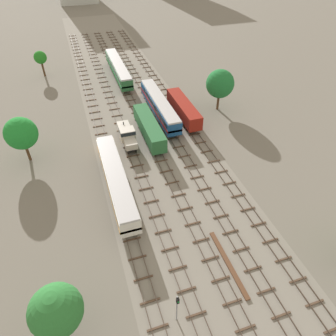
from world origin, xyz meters
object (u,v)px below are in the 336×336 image
object	(u,v)px
shunter_loco_left_near	(127,134)
freight_boxcar_centre_left_mid	(149,127)
diesel_railcar_far_left_nearest	(116,180)
passenger_coach_centre_left_farther	(118,68)
freight_boxcar_centre_right_midfar	(184,109)
diesel_railcar_centre_far	(160,105)
signal_post_nearest	(177,306)

from	to	relation	value
shunter_loco_left_near	freight_boxcar_centre_left_mid	xyz separation A→B (m)	(4.39, 0.37, 0.44)
diesel_railcar_far_left_nearest	passenger_coach_centre_left_farther	bearing A→B (deg)	78.42
shunter_loco_left_near	passenger_coach_centre_left_farther	distance (m)	30.63
freight_boxcar_centre_right_midfar	freight_boxcar_centre_left_mid	bearing A→B (deg)	-151.55
diesel_railcar_far_left_nearest	passenger_coach_centre_left_farther	xyz separation A→B (m)	(8.78, 42.85, 0.02)
diesel_railcar_far_left_nearest	diesel_railcar_centre_far	xyz separation A→B (m)	(13.16, 20.40, 0.00)
freight_boxcar_centre_right_midfar	diesel_railcar_centre_far	distance (m)	5.17
shunter_loco_left_near	diesel_railcar_centre_far	distance (m)	11.79
diesel_railcar_far_left_nearest	diesel_railcar_centre_far	world-z (taller)	same
signal_post_nearest	shunter_loco_left_near	bearing A→B (deg)	86.32
diesel_railcar_far_left_nearest	shunter_loco_left_near	xyz separation A→B (m)	(4.39, 12.54, -0.59)
freight_boxcar_centre_left_mid	freight_boxcar_centre_right_midfar	size ratio (longest dim) A/B	1.00
diesel_railcar_far_left_nearest	freight_boxcar_centre_right_midfar	bearing A→B (deg)	45.18
freight_boxcar_centre_left_mid	freight_boxcar_centre_right_midfar	distance (m)	9.98
shunter_loco_left_near	signal_post_nearest	xyz separation A→B (m)	(-2.19, -34.07, 1.11)
freight_boxcar_centre_right_midfar	signal_post_nearest	distance (m)	42.11
diesel_railcar_centre_far	signal_post_nearest	world-z (taller)	signal_post_nearest
freight_boxcar_centre_right_midfar	signal_post_nearest	world-z (taller)	signal_post_nearest
freight_boxcar_centre_left_mid	freight_boxcar_centre_right_midfar	xyz separation A→B (m)	(8.78, 4.76, 0.00)
freight_boxcar_centre_right_midfar	signal_post_nearest	xyz separation A→B (m)	(-15.37, -39.20, 0.67)
shunter_loco_left_near	signal_post_nearest	bearing A→B (deg)	-93.68
freight_boxcar_centre_right_midfar	signal_post_nearest	bearing A→B (deg)	-111.40
freight_boxcar_centre_left_mid	passenger_coach_centre_left_farther	world-z (taller)	passenger_coach_centre_left_farther
diesel_railcar_far_left_nearest	signal_post_nearest	world-z (taller)	signal_post_nearest
signal_post_nearest	freight_boxcar_centre_left_mid	bearing A→B (deg)	79.17
shunter_loco_left_near	freight_boxcar_centre_left_mid	bearing A→B (deg)	4.85
passenger_coach_centre_left_farther	signal_post_nearest	xyz separation A→B (m)	(-6.58, -64.38, 0.50)
shunter_loco_left_near	passenger_coach_centre_left_farther	world-z (taller)	passenger_coach_centre_left_farther
signal_post_nearest	passenger_coach_centre_left_farther	bearing A→B (deg)	84.16
freight_boxcar_centre_right_midfar	shunter_loco_left_near	bearing A→B (deg)	-158.72
diesel_railcar_far_left_nearest	shunter_loco_left_near	distance (m)	13.30
shunter_loco_left_near	freight_boxcar_centre_right_midfar	size ratio (longest dim) A/B	0.60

